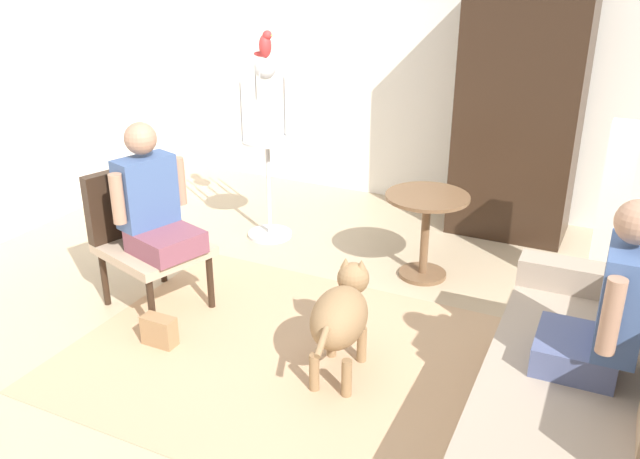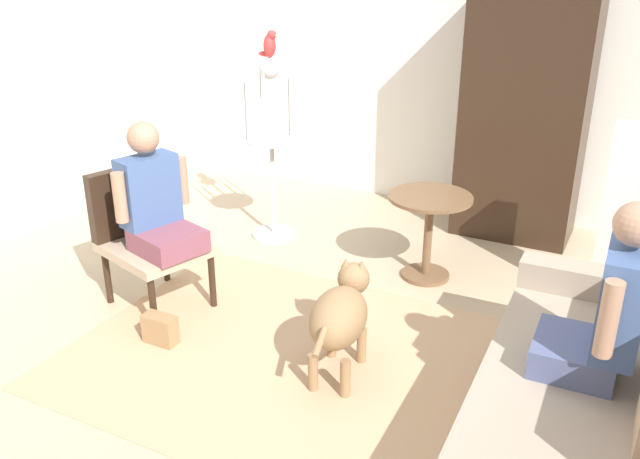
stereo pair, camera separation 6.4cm
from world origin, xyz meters
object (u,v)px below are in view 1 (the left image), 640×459
object	(u,v)px
couch	(603,393)
armchair	(141,229)
person_on_armchair	(152,202)
bird_cage_stand	(267,150)
handbag	(159,331)
column_lamp	(612,216)
armoire_cabinet	(519,115)
parrot	(265,45)
person_on_couch	(609,307)
round_end_table	(426,223)
dog	(341,314)

from	to	relation	value
couch	armchair	bearing A→B (deg)	175.56
person_on_armchair	bird_cage_stand	world-z (taller)	bird_cage_stand
armchair	handbag	bearing A→B (deg)	-44.29
column_lamp	armoire_cabinet	bearing A→B (deg)	131.19
couch	person_on_armchair	xyz separation A→B (m)	(-2.71, 0.17, 0.44)
column_lamp	handbag	bearing A→B (deg)	-142.60
armchair	parrot	size ratio (longest dim) A/B	4.54
person_on_couch	parrot	world-z (taller)	parrot
person_on_couch	bird_cage_stand	size ratio (longest dim) A/B	0.58
parrot	armchair	bearing A→B (deg)	-99.54
armchair	bird_cage_stand	distance (m)	1.32
round_end_table	column_lamp	xyz separation A→B (m)	(1.17, 0.20, 0.19)
couch	person_on_couch	distance (m)	0.46
person_on_couch	dog	bearing A→B (deg)	177.86
dog	parrot	xyz separation A→B (m)	(-1.30, 1.48, 1.17)
couch	handbag	bearing A→B (deg)	-175.43
handbag	person_on_armchair	bearing A→B (deg)	126.18
person_on_couch	dog	xyz separation A→B (m)	(-1.31, 0.05, -0.40)
armchair	person_on_couch	distance (m)	2.84
couch	person_on_couch	world-z (taller)	person_on_couch
person_on_armchair	round_end_table	bearing A→B (deg)	40.52
couch	dog	distance (m)	1.35
armchair	round_end_table	xyz separation A→B (m)	(1.56, 1.15, -0.10)
person_on_couch	round_end_table	xyz separation A→B (m)	(-1.26, 1.39, -0.35)
couch	column_lamp	bearing A→B (deg)	94.83
person_on_couch	armoire_cabinet	world-z (taller)	armoire_cabinet
person_on_couch	person_on_armchair	bearing A→B (deg)	175.85
column_lamp	armoire_cabinet	distance (m)	1.28
person_on_couch	person_on_armchair	world-z (taller)	person_on_couch
armchair	handbag	world-z (taller)	armchair
handbag	couch	bearing A→B (deg)	4.57
round_end_table	handbag	size ratio (longest dim) A/B	3.00
dog	round_end_table	bearing A→B (deg)	88.12
dog	column_lamp	distance (m)	1.98
person_on_couch	parrot	xyz separation A→B (m)	(-2.61, 1.53, 0.77)
round_end_table	parrot	xyz separation A→B (m)	(-1.34, 0.14, 1.12)
person_on_couch	bird_cage_stand	distance (m)	3.03
round_end_table	parrot	distance (m)	1.75
parrot	couch	bearing A→B (deg)	-29.71
round_end_table	parrot	bearing A→B (deg)	174.06
bird_cage_stand	armoire_cabinet	size ratio (longest dim) A/B	0.74
armchair	armoire_cabinet	bearing A→B (deg)	49.64
parrot	column_lamp	xyz separation A→B (m)	(2.52, 0.06, -0.93)
armchair	handbag	size ratio (longest dim) A/B	4.31
dog	armoire_cabinet	xyz separation A→B (m)	(0.41, 2.46, 0.61)
person_on_couch	bird_cage_stand	bearing A→B (deg)	149.65
column_lamp	handbag	distance (m)	2.95
armchair	bird_cage_stand	world-z (taller)	bird_cage_stand
round_end_table	bird_cage_stand	world-z (taller)	bird_cage_stand
person_on_armchair	round_end_table	world-z (taller)	person_on_armchair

